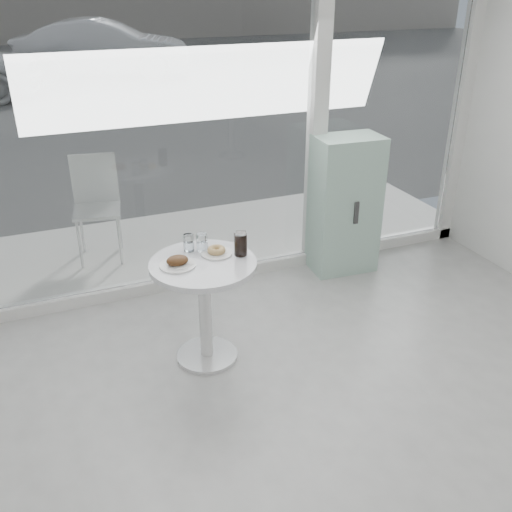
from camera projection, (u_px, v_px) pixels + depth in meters
name	position (u px, v px, depth m)	size (l,w,h in m)	color
storefront	(226.00, 84.00, 4.47)	(5.00, 0.14, 3.00)	silver
main_table	(204.00, 291.00, 3.88)	(0.72, 0.72, 0.77)	silver
patio_deck	(197.00, 241.00, 5.86)	(5.60, 1.60, 0.05)	silver
street	(71.00, 73.00, 15.99)	(40.00, 24.00, 0.00)	#3C3C3C
mint_cabinet	(345.00, 205.00, 5.12)	(0.60, 0.42, 1.25)	#99C3B0
patio_chair	(96.00, 201.00, 5.28)	(0.48, 0.48, 0.97)	silver
car_silver	(104.00, 49.00, 14.93)	(1.55, 4.44, 1.46)	#ACADB4
plate_fritter	(178.00, 262.00, 3.72)	(0.24, 0.24, 0.07)	white
plate_donut	(217.00, 252.00, 3.88)	(0.21, 0.21, 0.05)	white
water_tumbler_a	(189.00, 244.00, 3.91)	(0.07, 0.07, 0.12)	white
water_tumbler_b	(202.00, 243.00, 3.91)	(0.08, 0.08, 0.13)	white
cola_glass	(241.00, 244.00, 3.84)	(0.09, 0.09, 0.17)	white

